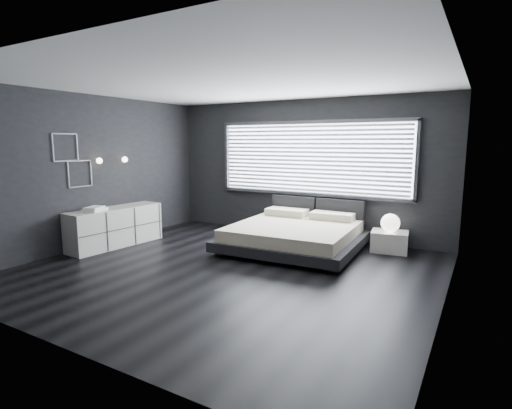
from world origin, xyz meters
The scene contains 12 objects.
room centered at (0.00, 0.00, 1.40)m, with size 6.04×6.00×2.80m.
window centered at (0.20, 2.70, 1.61)m, with size 4.14×0.09×1.52m.
headboard centered at (0.38, 2.64, 0.57)m, with size 1.96×0.16×0.52m.
sconce_near centered at (-2.88, 0.05, 1.60)m, with size 0.18×0.11×0.11m.
sconce_far centered at (-2.88, 0.65, 1.60)m, with size 0.18×0.11×0.11m.
wall_art_upper centered at (-2.98, -0.55, 1.85)m, with size 0.01×0.48×0.48m.
wall_art_lower centered at (-2.98, -0.30, 1.38)m, with size 0.01×0.48×0.48m.
bed centered at (0.38, 1.59, 0.28)m, with size 2.42×2.33×0.60m.
nightstand centered at (1.91, 2.33, 0.18)m, with size 0.62×0.52×0.36m, color silver.
orb_lamp centered at (1.92, 2.28, 0.53)m, with size 0.33×0.33×0.33m, color white.
dresser centered at (-2.65, 0.14, 0.36)m, with size 0.66×1.85×0.73m.
book_stack centered at (-2.67, -0.27, 0.76)m, with size 0.36×0.43×0.08m.
Camera 1 is at (3.33, -4.89, 1.94)m, focal length 28.00 mm.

